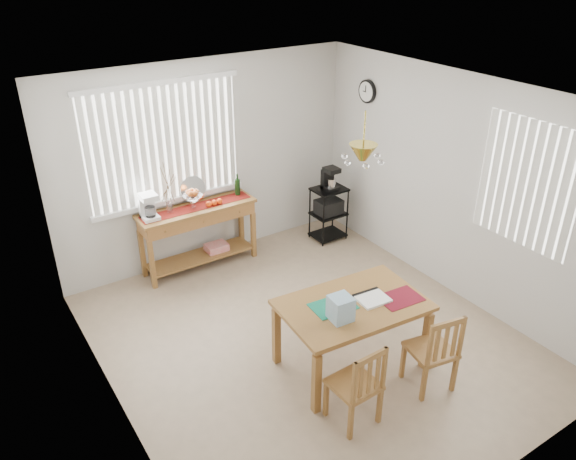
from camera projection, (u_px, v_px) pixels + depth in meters
ground at (308, 339)px, 6.03m from camera, size 4.00×4.50×0.01m
room_shell at (311, 194)px, 5.26m from camera, size 4.20×4.70×2.70m
sideboard at (198, 222)px, 7.09m from camera, size 1.51×0.42×0.85m
sideboard_items at (177, 201)px, 6.82m from camera, size 1.43×0.36×0.65m
wire_cart at (329, 209)px, 7.85m from camera, size 0.45×0.36×0.77m
cart_items at (329, 179)px, 7.64m from camera, size 0.18×0.22×0.32m
dining_table at (353, 311)px, 5.38m from camera, size 1.44×1.00×0.74m
table_items at (349, 306)px, 5.15m from camera, size 1.06×0.58×0.24m
chair_left at (357, 386)px, 4.81m from camera, size 0.40×0.40×0.84m
chair_right at (433, 351)px, 5.20m from camera, size 0.46×0.46×0.86m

